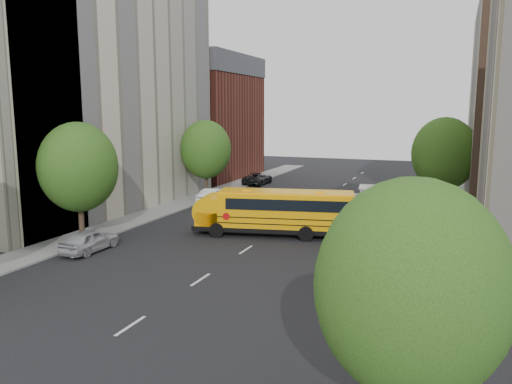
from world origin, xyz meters
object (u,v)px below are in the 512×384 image
Objects in this scene: street_tree_5 at (447,148)px; school_bus at (274,210)px; street_tree_2 at (206,149)px; parked_car_5 at (431,183)px; parked_car_0 at (90,240)px; parked_car_1 at (215,196)px; parked_car_2 at (258,178)px; parked_car_3 at (388,295)px; street_tree_1 at (78,167)px; safari_truck at (386,203)px; parked_car_4 at (412,207)px; street_tree_3 at (412,289)px; street_tree_4 at (444,154)px.

street_tree_5 is 0.64× the size of school_bus.
parked_car_5 is (20.60, 13.39, -4.04)m from street_tree_2.
parked_car_1 is (0.00, 17.32, 0.03)m from parked_car_0.
parked_car_3 is at bearing 119.79° from parked_car_2.
street_tree_1 reaches higher than parked_car_5.
safari_truck is at bearing -13.27° from street_tree_2.
parked_car_2 is at bearing -166.03° from parked_car_5.
street_tree_1 is 28.74m from parked_car_2.
parked_car_0 is at bearing -142.27° from safari_truck.
parked_car_1 reaches higher than parked_car_4.
safari_truck is (18.03, 13.75, -3.52)m from street_tree_1.
parked_car_5 is (19.20, 3.00, 0.08)m from parked_car_2.
school_bus is at bearing 117.78° from street_tree_3.
parked_car_4 is 14.63m from parked_car_5.
street_tree_3 is 35.67m from parked_car_1.
street_tree_4 reaches higher than parked_car_5.
safari_truck is 17.84m from parked_car_5.
street_tree_1 is 37.20m from street_tree_5.
parked_car_2 is at bearing 123.01° from parked_car_3.
parked_car_1 is (2.20, -2.56, -4.09)m from street_tree_2.
parked_car_5 reaches higher than parked_car_1.
parked_car_3 is 21.39m from parked_car_4.
street_tree_4 is (0.00, 32.00, 0.62)m from street_tree_3.
street_tree_1 is 26.08m from street_tree_3.
street_tree_4 reaches higher than street_tree_3.
street_tree_5 is 34.86m from parked_car_3.
parked_car_1 is (-19.80, -2.56, -4.34)m from street_tree_4.
safari_truck is 22.25m from parked_car_0.
safari_truck reaches higher than parked_car_0.
parked_car_1 is (-19.80, -14.56, -3.97)m from street_tree_5.
street_tree_3 is at bearing -32.47° from street_tree_1.
street_tree_5 is at bearing 90.00° from street_tree_4.
parked_car_0 is at bearing 148.52° from street_tree_3.
parked_car_1 is at bearing 135.33° from parked_car_3.
street_tree_3 is 0.95× the size of street_tree_5.
street_tree_2 is at bearing 82.13° from parked_car_2.
safari_truck is 3.60m from parked_car_4.
street_tree_4 is at bearing 35.89° from school_bus.
parked_car_1 is 17.65m from parked_car_4.
parked_car_2 is at bearing 131.73° from safari_truck.
street_tree_1 is 37.78m from parked_car_5.
parked_car_0 is (-19.80, 12.12, -3.75)m from street_tree_3.
parked_car_2 is at bearing 115.92° from street_tree_3.
parked_car_4 is (8.42, 10.63, -1.14)m from school_bus.
street_tree_1 reaches higher than parked_car_4.
street_tree_5 is 4.39m from parked_car_5.
parked_car_1 is at bearing 81.89° from street_tree_1.
parked_car_5 is (-1.40, 45.39, -3.67)m from street_tree_3.
street_tree_1 reaches higher than street_tree_3.
street_tree_2 reaches higher than parked_car_5.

